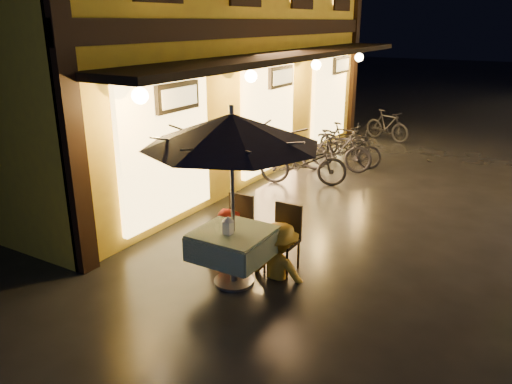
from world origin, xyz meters
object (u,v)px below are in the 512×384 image
Objects in this scene: patio_umbrella at (232,130)px; table_lantern at (228,224)px; person_orange at (226,210)px; person_yellow at (280,225)px; cafe_table at (233,244)px; bicycle_0 at (303,162)px.

patio_umbrella reaches higher than table_lantern.
person_orange is 0.89m from person_yellow.
cafe_table is 0.70m from person_yellow.
person_orange is 1.07× the size of person_yellow.
person_orange reaches higher than table_lantern.
patio_umbrella is 1.49m from person_orange.
patio_umbrella is 4.89m from bicycle_0.
table_lantern is 4.74m from bicycle_0.
cafe_table is 0.60× the size of person_orange.
table_lantern is at bearing 122.62° from person_orange.
table_lantern is 0.16× the size of person_yellow.
person_yellow is at bearing 179.92° from bicycle_0.
bicycle_0 reaches higher than cafe_table.
person_yellow is at bearing 55.93° from table_lantern.
person_yellow is at bearing 50.18° from cafe_table.
patio_umbrella is at bearing 49.72° from person_yellow.
table_lantern is (0.00, -0.12, 0.33)m from cafe_table.
patio_umbrella is 1.24m from table_lantern.
table_lantern is at bearing 172.22° from bicycle_0.
cafe_table is 0.40× the size of patio_umbrella.
cafe_table is at bearing 128.63° from person_orange.
table_lantern is 0.79m from person_yellow.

